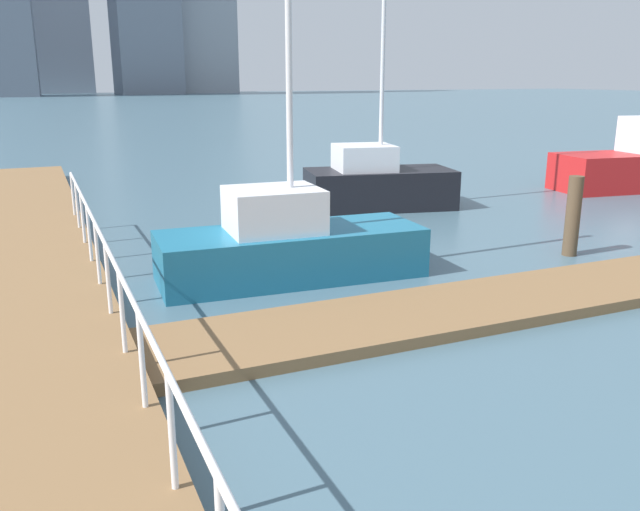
{
  "coord_description": "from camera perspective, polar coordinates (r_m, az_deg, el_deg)",
  "views": [
    {
      "loc": [
        -3.96,
        2.65,
        3.74
      ],
      "look_at": [
        -0.17,
        11.37,
        1.16
      ],
      "focal_mm": 37.02,
      "sensor_mm": 36.0,
      "label": 1
    }
  ],
  "objects": [
    {
      "name": "ground_plane",
      "position": [
        18.18,
        -10.4,
        3.09
      ],
      "size": [
        300.0,
        300.0,
        0.0
      ],
      "primitive_type": "plane",
      "color": "#476675"
    },
    {
      "name": "floating_dock",
      "position": [
        11.15,
        12.84,
        -4.31
      ],
      "size": [
        11.77,
        2.0,
        0.18
      ],
      "primitive_type": "cube",
      "color": "olive",
      "rests_on": "ground_plane"
    },
    {
      "name": "boardwalk_railing",
      "position": [
        5.59,
        -12.87,
        -11.94
      ],
      "size": [
        0.06,
        24.74,
        1.08
      ],
      "color": "white",
      "rests_on": "boardwalk"
    },
    {
      "name": "dock_piling_2",
      "position": [
        15.1,
        21.02,
        3.19
      ],
      "size": [
        0.31,
        0.31,
        1.72
      ],
      "primitive_type": "cylinder",
      "color": "brown",
      "rests_on": "ground_plane"
    },
    {
      "name": "moored_boat_1",
      "position": [
        12.54,
        -2.79,
        1.02
      ],
      "size": [
        5.1,
        2.06,
        7.86
      ],
      "color": "#1E6B8C",
      "rests_on": "ground_plane"
    },
    {
      "name": "moored_boat_3",
      "position": [
        19.45,
        4.97,
        6.37
      ],
      "size": [
        4.53,
        2.75,
        9.94
      ],
      "color": "black",
      "rests_on": "ground_plane"
    },
    {
      "name": "skyline_tower_2",
      "position": [
        164.78,
        -21.58,
        19.78
      ],
      "size": [
        12.61,
        8.24,
        39.36
      ],
      "primitive_type": "cube",
      "rotation": [
        0.0,
        0.0,
        -0.09
      ],
      "color": "gray",
      "rests_on": "ground_plane"
    }
  ]
}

